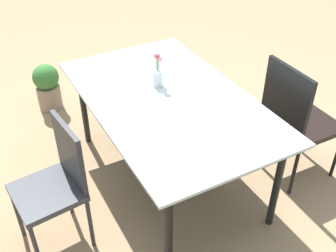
% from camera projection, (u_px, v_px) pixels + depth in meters
% --- Properties ---
extents(ground_plane, '(12.00, 12.00, 0.00)m').
position_uv_depth(ground_plane, '(178.00, 179.00, 3.26)').
color(ground_plane, '#9E7F5B').
extents(dining_table, '(1.77, 1.06, 0.76)m').
position_uv_depth(dining_table, '(168.00, 104.00, 2.87)').
color(dining_table, '#B2C6C1').
rests_on(dining_table, ground).
extents(chair_far_side, '(0.44, 0.44, 0.90)m').
position_uv_depth(chair_far_side, '(56.00, 181.00, 2.51)').
color(chair_far_side, '#32353A').
rests_on(chair_far_side, ground).
extents(chair_near_left, '(0.49, 0.49, 0.99)m').
position_uv_depth(chair_near_left, '(296.00, 117.00, 3.02)').
color(chair_near_left, black).
rests_on(chair_near_left, ground).
extents(flower_vase, '(0.08, 0.08, 0.26)m').
position_uv_depth(flower_vase, '(158.00, 73.00, 2.92)').
color(flower_vase, silver).
rests_on(flower_vase, dining_table).
extents(potted_plant, '(0.25, 0.25, 0.48)m').
position_uv_depth(potted_plant, '(47.00, 86.00, 3.97)').
color(potted_plant, gray).
rests_on(potted_plant, ground).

